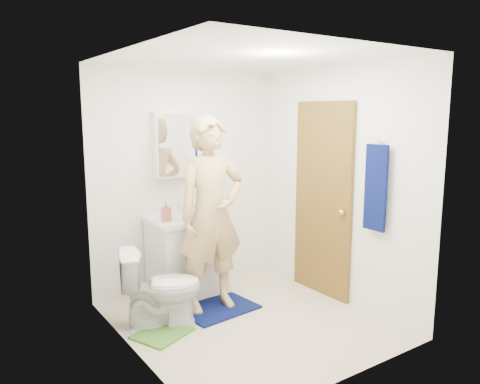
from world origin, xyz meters
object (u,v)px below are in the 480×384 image
Objects in this scene: medicine_cabinet at (176,144)px; towel at (376,188)px; soap_dispenser at (166,211)px; vanity_cabinet at (188,258)px; toothbrush_cup at (201,208)px; man at (211,214)px; toilet at (161,287)px.

medicine_cabinet is 0.87× the size of towel.
medicine_cabinet is at bearing 46.58° from soap_dispenser.
toothbrush_cup is (0.22, 0.09, 0.50)m from vanity_cabinet.
medicine_cabinet is at bearing 93.78° from man.
medicine_cabinet is 3.54× the size of soap_dispenser.
towel is (1.18, -1.48, 0.85)m from vanity_cabinet.
soap_dispenser is 0.52m from man.
toilet is (-1.74, 0.94, -0.88)m from towel.
man reaches higher than toothbrush_cup.
vanity_cabinet is at bearing -90.00° from medicine_cabinet.
man is at bearing -89.38° from medicine_cabinet.
vanity_cabinet is 2.08m from towel.
toilet is 5.49× the size of toothbrush_cup.
man is (0.57, 0.06, 0.60)m from toilet.
medicine_cabinet is 0.96× the size of toilet.
man reaches higher than vanity_cabinet.
toothbrush_cup is (0.22, -0.13, -0.70)m from medicine_cabinet.
medicine_cabinet reaches higher than man.
vanity_cabinet is 0.79m from toilet.
man is at bearing -89.09° from vanity_cabinet.
man is (-0.21, -0.58, 0.06)m from toothbrush_cup.
toothbrush_cup reaches higher than toilet.
vanity_cabinet is 0.61m from soap_dispenser.
towel reaches higher than soap_dispenser.
medicine_cabinet is at bearing 124.61° from towel.
man is at bearing -64.66° from toilet.
toilet is at bearing 151.71° from towel.
toothbrush_cup is 0.07× the size of man.
medicine_cabinet reaches higher than soap_dispenser.
towel reaches higher than toothbrush_cup.
toilet is 0.39× the size of man.
man is at bearing -110.11° from toothbrush_cup.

